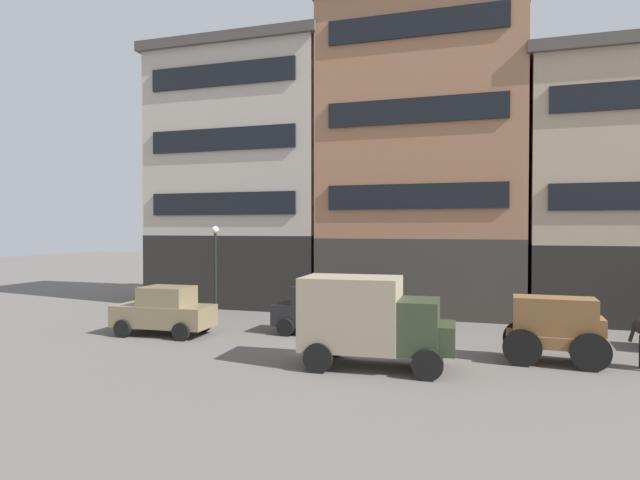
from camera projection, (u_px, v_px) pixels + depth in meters
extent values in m
plane|color=#605B56|center=(358.00, 353.00, 17.36)|extent=(120.00, 120.00, 0.00)
cube|color=black|center=(248.00, 268.00, 29.32)|extent=(9.21, 5.92, 3.66)
cube|color=#B7AD9E|center=(248.00, 148.00, 29.17)|extent=(9.21, 5.92, 9.45)
cube|color=#47423D|center=(248.00, 56.00, 29.06)|extent=(9.71, 6.42, 0.50)
cube|color=black|center=(222.00, 204.00, 26.37)|extent=(7.74, 0.12, 1.10)
cube|color=black|center=(221.00, 139.00, 26.29)|extent=(7.74, 0.12, 1.10)
cube|color=black|center=(221.00, 75.00, 26.22)|extent=(7.74, 0.12, 1.10)
cube|color=#38332D|center=(423.00, 274.00, 26.45)|extent=(9.33, 5.92, 3.56)
cube|color=#9E6B4C|center=(423.00, 123.00, 26.28)|extent=(9.33, 5.92, 11.21)
cube|color=#47423D|center=(424.00, 3.00, 26.15)|extent=(9.83, 6.42, 0.50)
cube|color=black|center=(415.00, 196.00, 23.49)|extent=(7.84, 0.12, 1.10)
cube|color=black|center=(415.00, 110.00, 23.41)|extent=(7.84, 0.12, 1.10)
cube|color=black|center=(415.00, 24.00, 23.32)|extent=(7.84, 0.12, 1.10)
cube|color=black|center=(617.00, 281.00, 23.85)|extent=(7.46, 5.92, 3.32)
cube|color=tan|center=(619.00, 155.00, 23.73)|extent=(7.46, 5.92, 7.86)
cube|color=#47423D|center=(620.00, 60.00, 23.63)|extent=(7.96, 6.42, 0.50)
cube|color=black|center=(635.00, 196.00, 20.89)|extent=(6.27, 0.12, 1.10)
cube|color=black|center=(637.00, 94.00, 20.80)|extent=(6.27, 0.12, 1.10)
cube|color=brown|center=(554.00, 340.00, 16.00)|extent=(2.73, 1.37, 0.36)
cube|color=brown|center=(554.00, 316.00, 15.98)|extent=(2.32, 1.16, 1.10)
cube|color=brown|center=(597.00, 326.00, 15.61)|extent=(0.43, 1.05, 0.50)
cylinder|color=black|center=(584.00, 342.00, 16.38)|extent=(1.10, 0.11, 1.10)
cylinder|color=black|center=(591.00, 353.00, 15.04)|extent=(1.10, 0.11, 1.10)
cylinder|color=black|center=(521.00, 338.00, 16.97)|extent=(1.10, 0.11, 1.10)
cylinder|color=black|center=(522.00, 348.00, 15.63)|extent=(1.10, 0.11, 1.10)
cylinder|color=black|center=(633.00, 331.00, 15.37)|extent=(0.27, 0.11, 0.65)
cube|color=#2D3823|center=(414.00, 326.00, 15.23)|extent=(1.48, 1.77, 1.50)
cube|color=#2D3823|center=(439.00, 338.00, 15.06)|extent=(0.97, 1.49, 0.80)
cube|color=gray|center=(351.00, 313.00, 15.68)|extent=(2.89, 2.04, 2.10)
cube|color=silver|center=(430.00, 318.00, 15.11)|extent=(0.26, 1.37, 0.64)
cylinder|color=black|center=(431.00, 349.00, 16.05)|extent=(0.85, 0.26, 0.84)
cylinder|color=black|center=(427.00, 365.00, 14.21)|extent=(0.85, 0.26, 0.84)
cylinder|color=black|center=(334.00, 344.00, 16.82)|extent=(0.85, 0.26, 0.84)
cylinder|color=black|center=(318.00, 358.00, 14.98)|extent=(0.85, 0.26, 0.84)
cube|color=#7A6B4C|center=(164.00, 315.00, 20.30)|extent=(3.77, 1.77, 0.80)
cube|color=#7A6B4C|center=(167.00, 296.00, 20.24)|extent=(1.87, 1.52, 0.70)
cube|color=silver|center=(147.00, 299.00, 20.47)|extent=(0.40, 1.33, 0.56)
cylinder|color=black|center=(123.00, 329.00, 19.81)|extent=(0.67, 0.21, 0.66)
cylinder|color=black|center=(148.00, 321.00, 21.43)|extent=(0.67, 0.21, 0.66)
cylinder|color=black|center=(181.00, 332.00, 19.19)|extent=(0.67, 0.21, 0.66)
cylinder|color=black|center=(203.00, 324.00, 20.81)|extent=(0.67, 0.21, 0.66)
cube|color=black|center=(323.00, 315.00, 20.41)|extent=(3.75, 1.73, 0.80)
cube|color=black|center=(320.00, 295.00, 20.44)|extent=(1.85, 1.50, 0.70)
cube|color=silver|center=(341.00, 300.00, 20.16)|extent=(0.38, 1.32, 0.56)
cylinder|color=black|center=(360.00, 324.00, 20.81)|extent=(0.67, 0.20, 0.66)
cylinder|color=black|center=(347.00, 332.00, 19.22)|extent=(0.67, 0.20, 0.66)
cylinder|color=black|center=(302.00, 320.00, 21.61)|extent=(0.67, 0.20, 0.66)
cylinder|color=black|center=(286.00, 327.00, 20.03)|extent=(0.67, 0.20, 0.66)
cylinder|color=#38332D|center=(386.00, 318.00, 21.56)|extent=(0.16, 0.16, 0.85)
cylinder|color=#38332D|center=(391.00, 318.00, 21.49)|extent=(0.16, 0.16, 0.85)
cylinder|color=#38332D|center=(388.00, 300.00, 21.51)|extent=(0.39, 0.39, 0.62)
sphere|color=tan|center=(388.00, 289.00, 21.50)|extent=(0.22, 0.22, 0.22)
cylinder|color=#38332D|center=(388.00, 286.00, 21.50)|extent=(0.28, 0.28, 0.02)
cylinder|color=#38332D|center=(388.00, 285.00, 21.49)|extent=(0.18, 0.18, 0.09)
cylinder|color=black|center=(215.00, 276.00, 24.06)|extent=(0.12, 0.12, 3.80)
sphere|color=silver|center=(215.00, 230.00, 24.01)|extent=(0.32, 0.32, 0.32)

